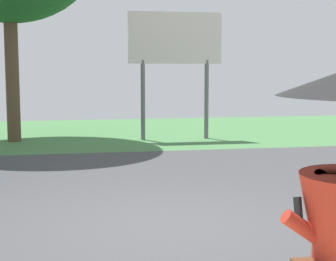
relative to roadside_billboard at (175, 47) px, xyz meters
The scene contains 2 objects.
ground_plane 5.93m from the roadside_billboard, 107.24° to the right, with size 40.00×22.00×0.20m.
roadside_billboard is the anchor object (origin of this frame).
Camera 1 is at (-1.24, -6.37, 2.00)m, focal length 56.52 mm.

